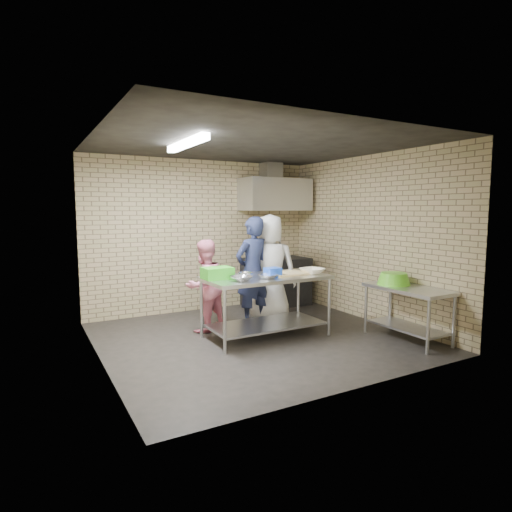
{
  "coord_description": "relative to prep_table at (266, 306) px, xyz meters",
  "views": [
    {
      "loc": [
        -2.86,
        -5.11,
        1.82
      ],
      "look_at": [
        0.1,
        0.2,
        1.15
      ],
      "focal_mm": 29.62,
      "sensor_mm": 36.0,
      "label": 1
    }
  ],
  "objects": [
    {
      "name": "right_wall",
      "position": [
        1.95,
        0.01,
        0.91
      ],
      "size": [
        0.06,
        4.0,
        2.7
      ],
      "primitive_type": "cube",
      "color": "tan",
      "rests_on": "ground"
    },
    {
      "name": "cutting_board",
      "position": [
        0.35,
        -0.02,
        0.46
      ],
      "size": [
        0.54,
        0.41,
        0.03
      ],
      "primitive_type": "cube",
      "color": "tan",
      "rests_on": "prep_table"
    },
    {
      "name": "ceramic_bowl",
      "position": [
        0.7,
        -0.15,
        0.48
      ],
      "size": [
        0.38,
        0.38,
        0.08
      ],
      "primitive_type": "imported",
      "rotation": [
        0.0,
        0.0,
        0.14
      ],
      "color": "beige",
      "rests_on": "prep_table"
    },
    {
      "name": "blue_tub",
      "position": [
        0.05,
        -0.1,
        0.5
      ],
      "size": [
        0.2,
        0.2,
        0.13
      ],
      "primitive_type": "cube",
      "color": "blue",
      "rests_on": "prep_table"
    },
    {
      "name": "front_wall",
      "position": [
        -0.15,
        -1.99,
        0.91
      ],
      "size": [
        4.2,
        0.06,
        2.7
      ],
      "primitive_type": "cube",
      "color": "tan",
      "rests_on": "ground"
    },
    {
      "name": "woman_white",
      "position": [
        0.5,
        0.73,
        0.43
      ],
      "size": [
        1.02,
        0.94,
        1.74
      ],
      "primitive_type": "imported",
      "rotation": [
        0.0,
        0.0,
        2.53
      ],
      "color": "silver",
      "rests_on": "floor"
    },
    {
      "name": "fluorescent_fixture",
      "position": [
        -1.15,
        0.01,
        2.2
      ],
      "size": [
        0.1,
        1.25,
        0.08
      ],
      "primitive_type": "cube",
      "color": "white",
      "rests_on": "ceiling"
    },
    {
      "name": "bottle_green",
      "position": [
        1.65,
        1.9,
        1.57
      ],
      "size": [
        0.06,
        0.06,
        0.15
      ],
      "primitive_type": "cylinder",
      "color": "green",
      "rests_on": "wall_shelf"
    },
    {
      "name": "green_crate",
      "position": [
        -0.7,
        0.12,
        0.52
      ],
      "size": [
        0.39,
        0.29,
        0.16
      ],
      "primitive_type": "cube",
      "color": "green",
      "rests_on": "prep_table"
    },
    {
      "name": "mixing_bowl_b",
      "position": [
        -0.3,
        0.05,
        0.47
      ],
      "size": [
        0.24,
        0.24,
        0.07
      ],
      "primitive_type": "imported",
      "rotation": [
        0.0,
        0.0,
        0.14
      ],
      "color": "#AAACB1",
      "rests_on": "prep_table"
    },
    {
      "name": "back_wall",
      "position": [
        -0.15,
        2.01,
        0.91
      ],
      "size": [
        4.2,
        0.06,
        2.7
      ],
      "primitive_type": "cube",
      "color": "tan",
      "rests_on": "ground"
    },
    {
      "name": "hood_duct",
      "position": [
        1.2,
        1.86,
        2.11
      ],
      "size": [
        0.35,
        0.3,
        0.3
      ],
      "primitive_type": "cube",
      "color": "#A5A8AD",
      "rests_on": "back_wall"
    },
    {
      "name": "ceiling",
      "position": [
        -0.15,
        0.01,
        2.26
      ],
      "size": [
        4.2,
        4.2,
        0.0
      ],
      "primitive_type": "plane",
      "rotation": [
        3.14,
        0.0,
        0.0
      ],
      "color": "black",
      "rests_on": "ground"
    },
    {
      "name": "wall_shelf",
      "position": [
        1.5,
        1.9,
        1.48
      ],
      "size": [
        0.8,
        0.2,
        0.04
      ],
      "primitive_type": "cube",
      "color": "#3F2B19",
      "rests_on": "back_wall"
    },
    {
      "name": "green_basin",
      "position": [
        1.63,
        -0.84,
        0.39
      ],
      "size": [
        0.46,
        0.46,
        0.17
      ],
      "primitive_type": null,
      "color": "#59C626",
      "rests_on": "side_counter"
    },
    {
      "name": "prep_table",
      "position": [
        0.0,
        0.0,
        0.0
      ],
      "size": [
        1.76,
        0.88,
        0.88
      ],
      "primitive_type": "cube",
      "color": "silver",
      "rests_on": "floor"
    },
    {
      "name": "range_hood",
      "position": [
        1.2,
        1.71,
        1.66
      ],
      "size": [
        1.3,
        0.6,
        0.6
      ],
      "primitive_type": "cube",
      "color": "silver",
      "rests_on": "back_wall"
    },
    {
      "name": "woman_pink",
      "position": [
        -0.65,
        0.7,
        0.25
      ],
      "size": [
        0.81,
        0.73,
        1.38
      ],
      "primitive_type": "imported",
      "rotation": [
        0.0,
        0.0,
        3.52
      ],
      "color": "pink",
      "rests_on": "floor"
    },
    {
      "name": "side_counter",
      "position": [
        1.65,
        -1.09,
        -0.07
      ],
      "size": [
        0.6,
        1.2,
        0.75
      ],
      "primitive_type": "cube",
      "color": "silver",
      "rests_on": "floor"
    },
    {
      "name": "bottle_red",
      "position": [
        1.25,
        1.9,
        1.59
      ],
      "size": [
        0.07,
        0.07,
        0.18
      ],
      "primitive_type": "cylinder",
      "color": "#B22619",
      "rests_on": "wall_shelf"
    },
    {
      "name": "mixing_bowl_c",
      "position": [
        -0.1,
        -0.22,
        0.47
      ],
      "size": [
        0.29,
        0.29,
        0.06
      ],
      "primitive_type": "imported",
      "rotation": [
        0.0,
        0.0,
        0.14
      ],
      "color": "silver",
      "rests_on": "prep_table"
    },
    {
      "name": "stove",
      "position": [
        1.2,
        1.66,
        0.01
      ],
      "size": [
        1.2,
        0.7,
        0.9
      ],
      "primitive_type": "cube",
      "color": "black",
      "rests_on": "floor"
    },
    {
      "name": "floor",
      "position": [
        -0.15,
        0.01,
        -0.44
      ],
      "size": [
        4.2,
        4.2,
        0.0
      ],
      "primitive_type": "plane",
      "color": "black",
      "rests_on": "ground"
    },
    {
      "name": "left_wall",
      "position": [
        -2.25,
        0.01,
        0.91
      ],
      "size": [
        0.06,
        4.0,
        2.7
      ],
      "primitive_type": "cube",
      "color": "tan",
      "rests_on": "ground"
    },
    {
      "name": "man_navy",
      "position": [
        0.13,
        0.65,
        0.42
      ],
      "size": [
        0.69,
        0.52,
        1.71
      ],
      "primitive_type": "imported",
      "rotation": [
        0.0,
        0.0,
        3.34
      ],
      "color": "#151A36",
      "rests_on": "floor"
    },
    {
      "name": "mixing_bowl_a",
      "position": [
        -0.5,
        -0.2,
        0.47
      ],
      "size": [
        0.31,
        0.31,
        0.07
      ],
      "primitive_type": "imported",
      "rotation": [
        0.0,
        0.0,
        0.14
      ],
      "color": "#BBBCC2",
      "rests_on": "prep_table"
    }
  ]
}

